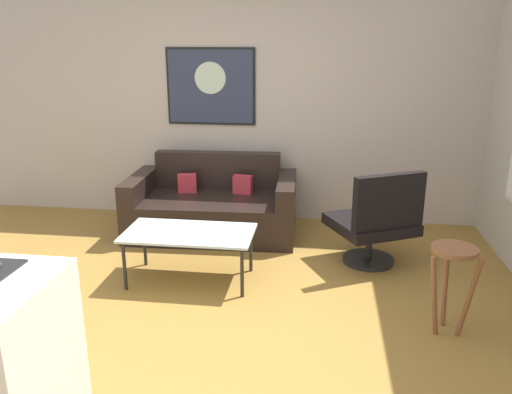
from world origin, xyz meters
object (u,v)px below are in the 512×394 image
wall_painting (211,86)px  bar_stool (453,267)px  armchair (376,222)px  coffee_table (189,236)px  couch (213,208)px

wall_painting → bar_stool: bearing=-46.4°
wall_painting → armchair: bearing=-34.5°
coffee_table → bar_stool: (2.01, -0.56, 0.09)m
bar_stool → wall_painting: size_ratio=0.65×
couch → coffee_table: size_ratio=1.63×
bar_stool → wall_painting: bearing=133.6°
bar_stool → wall_painting: wall_painting is taller
couch → wall_painting: wall_painting is taller
bar_stool → armchair: bearing=111.2°
wall_painting → coffee_table: bearing=-84.5°
armchair → coffee_table: bearing=-162.1°
couch → coffee_table: couch is taller
bar_stool → wall_painting: 3.31m
couch → armchair: (1.64, -0.65, 0.15)m
coffee_table → wall_painting: 2.05m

